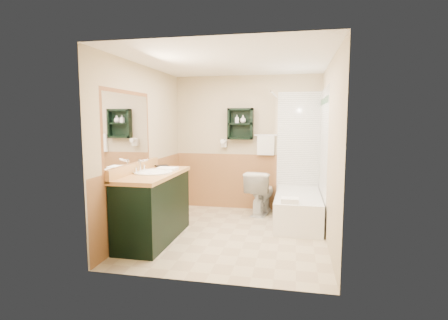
% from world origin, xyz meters
% --- Properties ---
extents(floor, '(3.00, 3.00, 0.00)m').
position_xyz_m(floor, '(0.00, 0.00, 0.00)').
color(floor, beige).
rests_on(floor, ground).
extents(back_wall, '(2.60, 0.04, 2.40)m').
position_xyz_m(back_wall, '(0.00, 1.52, 1.20)').
color(back_wall, beige).
rests_on(back_wall, ground).
extents(left_wall, '(0.04, 3.00, 2.40)m').
position_xyz_m(left_wall, '(-1.32, 0.00, 1.20)').
color(left_wall, beige).
rests_on(left_wall, ground).
extents(right_wall, '(0.04, 3.00, 2.40)m').
position_xyz_m(right_wall, '(1.32, 0.00, 1.20)').
color(right_wall, beige).
rests_on(right_wall, ground).
extents(ceiling, '(2.60, 3.00, 0.04)m').
position_xyz_m(ceiling, '(0.00, 0.00, 2.42)').
color(ceiling, white).
rests_on(ceiling, back_wall).
extents(wainscot_left, '(2.98, 2.98, 1.00)m').
position_xyz_m(wainscot_left, '(-1.29, 0.00, 0.50)').
color(wainscot_left, '#B57449').
rests_on(wainscot_left, left_wall).
extents(wainscot_back, '(2.58, 2.58, 1.00)m').
position_xyz_m(wainscot_back, '(0.00, 1.49, 0.50)').
color(wainscot_back, '#B57449').
rests_on(wainscot_back, back_wall).
extents(mirror_frame, '(1.30, 1.30, 1.00)m').
position_xyz_m(mirror_frame, '(-1.27, -0.55, 1.50)').
color(mirror_frame, brown).
rests_on(mirror_frame, left_wall).
extents(mirror_glass, '(1.20, 1.20, 0.90)m').
position_xyz_m(mirror_glass, '(-1.27, -0.55, 1.50)').
color(mirror_glass, white).
rests_on(mirror_glass, left_wall).
extents(tile_right, '(1.50, 1.50, 2.10)m').
position_xyz_m(tile_right, '(1.28, 0.75, 1.05)').
color(tile_right, white).
rests_on(tile_right, right_wall).
extents(tile_back, '(0.95, 0.95, 2.10)m').
position_xyz_m(tile_back, '(1.03, 1.48, 1.05)').
color(tile_back, white).
rests_on(tile_back, back_wall).
extents(tile_accent, '(1.50, 1.50, 0.10)m').
position_xyz_m(tile_accent, '(1.27, 0.75, 1.90)').
color(tile_accent, '#144724').
rests_on(tile_accent, right_wall).
extents(wall_shelf, '(0.45, 0.15, 0.55)m').
position_xyz_m(wall_shelf, '(-0.10, 1.41, 1.55)').
color(wall_shelf, black).
rests_on(wall_shelf, back_wall).
extents(hair_dryer, '(0.10, 0.24, 0.18)m').
position_xyz_m(hair_dryer, '(-0.40, 1.43, 1.20)').
color(hair_dryer, white).
rests_on(hair_dryer, back_wall).
extents(towel_bar, '(0.40, 0.06, 0.40)m').
position_xyz_m(towel_bar, '(0.35, 1.45, 1.35)').
color(towel_bar, white).
rests_on(towel_bar, back_wall).
extents(curtain_rod, '(0.03, 1.60, 0.03)m').
position_xyz_m(curtain_rod, '(0.53, 0.75, 2.00)').
color(curtain_rod, silver).
rests_on(curtain_rod, back_wall).
extents(shower_curtain, '(1.05, 1.05, 1.70)m').
position_xyz_m(shower_curtain, '(0.53, 0.92, 1.15)').
color(shower_curtain, beige).
rests_on(shower_curtain, curtain_rod).
extents(vanity, '(0.59, 1.45, 0.92)m').
position_xyz_m(vanity, '(-0.99, -0.41, 0.46)').
color(vanity, black).
rests_on(vanity, ground).
extents(bathtub, '(0.69, 1.50, 0.46)m').
position_xyz_m(bathtub, '(0.93, 0.76, 0.23)').
color(bathtub, white).
rests_on(bathtub, ground).
extents(toilet, '(0.54, 0.81, 0.74)m').
position_xyz_m(toilet, '(0.29, 1.20, 0.37)').
color(toilet, white).
rests_on(toilet, ground).
extents(counter_towel, '(0.27, 0.21, 0.04)m').
position_xyz_m(counter_towel, '(-0.89, -0.14, 0.94)').
color(counter_towel, white).
rests_on(counter_towel, vanity).
extents(vanity_book, '(0.17, 0.12, 0.25)m').
position_xyz_m(vanity_book, '(-1.16, 0.09, 1.04)').
color(vanity_book, black).
rests_on(vanity_book, vanity).
extents(tub_towel, '(0.24, 0.20, 0.07)m').
position_xyz_m(tub_towel, '(0.80, 0.16, 0.50)').
color(tub_towel, white).
rests_on(tub_towel, bathtub).
extents(soap_bottle_a, '(0.09, 0.15, 0.07)m').
position_xyz_m(soap_bottle_a, '(-0.16, 1.40, 1.60)').
color(soap_bottle_a, white).
rests_on(soap_bottle_a, wall_shelf).
extents(soap_bottle_b, '(0.15, 0.17, 0.11)m').
position_xyz_m(soap_bottle_b, '(-0.05, 1.40, 1.62)').
color(soap_bottle_b, white).
rests_on(soap_bottle_b, wall_shelf).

